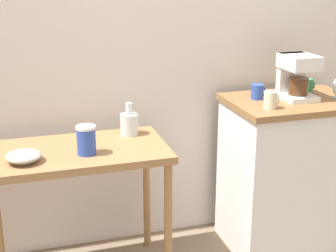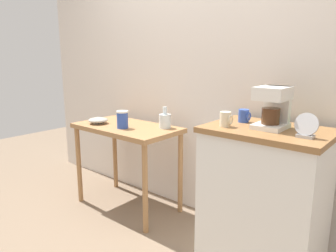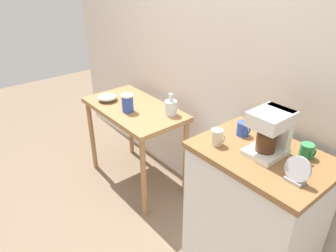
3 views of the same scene
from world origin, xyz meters
name	(u,v)px [view 1 (image 1 of 3)]	position (x,y,z in m)	size (l,w,h in m)	color
back_wall	(172,15)	(0.10, 0.42, 1.40)	(4.40, 0.10, 2.80)	silver
wooden_table	(77,168)	(-0.56, 0.02, 0.67)	(0.95, 0.53, 0.77)	#9E7044
kitchen_counter	(288,172)	(0.73, 0.04, 0.47)	(0.76, 0.55, 0.93)	white
bowl_stoneware	(24,156)	(-0.82, -0.09, 0.80)	(0.18, 0.18, 0.06)	#9E998C
glass_carafe_vase	(129,123)	(-0.23, 0.17, 0.84)	(0.10, 0.10, 0.18)	silver
canister_enamel	(86,140)	(-0.51, -0.07, 0.85)	(0.10, 0.10, 0.15)	#2D4CAD
coffee_maker	(296,75)	(0.74, 0.06, 1.07)	(0.18, 0.22, 0.26)	white
mug_small_cream	(271,100)	(0.50, -0.09, 0.98)	(0.08, 0.07, 0.10)	beige
mug_blue	(258,92)	(0.52, 0.11, 0.98)	(0.08, 0.07, 0.09)	#2D4CAD
mug_tall_green	(307,85)	(0.90, 0.19, 0.97)	(0.08, 0.07, 0.08)	#338C4C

